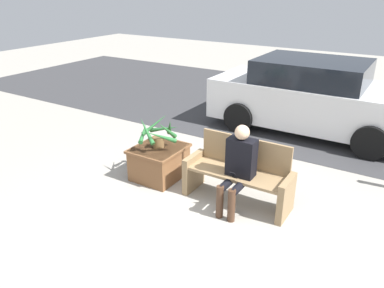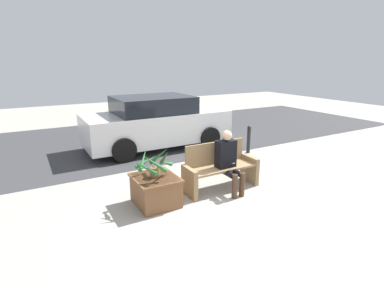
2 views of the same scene
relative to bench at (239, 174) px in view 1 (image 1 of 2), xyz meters
name	(u,v)px [view 1 (image 1 of 2)]	position (x,y,z in m)	size (l,w,h in m)	color
ground_plane	(196,217)	(-0.29, -0.72, -0.43)	(30.00, 30.00, 0.00)	#9E998E
road_surface	(310,111)	(-0.29, 4.80, -0.43)	(20.00, 6.00, 0.01)	#38383A
bench	(239,174)	(0.00, 0.00, 0.00)	(1.55, 0.52, 0.93)	#8C704C
person_seated	(238,165)	(0.06, -0.19, 0.24)	(0.39, 0.60, 1.22)	black
planter_box	(159,161)	(-1.41, -0.03, -0.15)	(0.75, 0.83, 0.53)	brown
potted_plant	(158,133)	(-1.41, -0.02, 0.35)	(0.72, 0.69, 0.53)	brown
parked_car	(313,97)	(0.07, 3.43, 0.32)	(4.18, 1.98, 1.52)	silver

